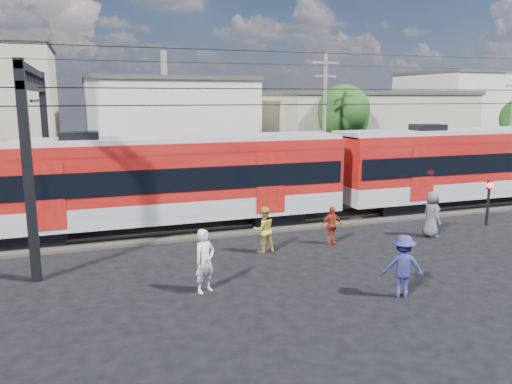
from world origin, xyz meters
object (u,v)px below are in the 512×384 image
(commuter_train, at_px, (166,178))
(pedestrian_a, at_px, (205,261))
(crossing_signal, at_px, (489,195))
(pedestrian_c, at_px, (403,266))

(commuter_train, xyz_separation_m, pedestrian_a, (-0.01, -7.18, -1.42))
(pedestrian_a, bearing_deg, crossing_signal, -12.95)
(commuter_train, relative_size, pedestrian_a, 25.67)
(commuter_train, height_order, pedestrian_c, commuter_train)
(crossing_signal, bearing_deg, pedestrian_a, -165.83)
(crossing_signal, bearing_deg, commuter_train, 165.74)
(pedestrian_a, distance_m, pedestrian_c, 5.89)
(pedestrian_c, bearing_deg, crossing_signal, -122.93)
(pedestrian_a, bearing_deg, commuter_train, 62.81)
(commuter_train, relative_size, pedestrian_c, 26.50)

